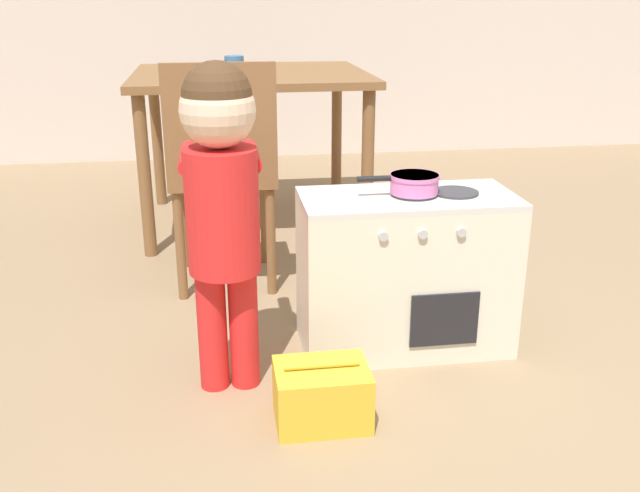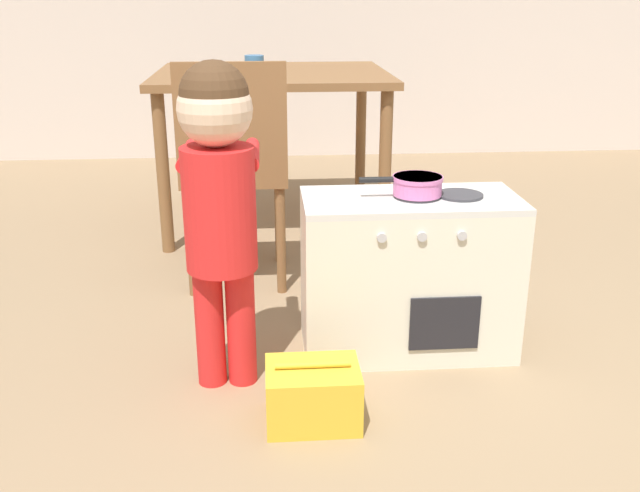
{
  "view_description": "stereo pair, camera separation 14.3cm",
  "coord_description": "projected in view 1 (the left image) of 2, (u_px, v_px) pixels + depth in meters",
  "views": [
    {
      "loc": [
        -0.58,
        -1.31,
        1.12
      ],
      "look_at": [
        -0.28,
        0.7,
        0.38
      ],
      "focal_mm": 40.0,
      "sensor_mm": 36.0,
      "label": 1
    },
    {
      "loc": [
        -0.43,
        -1.32,
        1.12
      ],
      "look_at": [
        -0.28,
        0.7,
        0.38
      ],
      "focal_mm": 40.0,
      "sensor_mm": 36.0,
      "label": 2
    }
  ],
  "objects": [
    {
      "name": "toy_basket",
      "position": [
        322.0,
        394.0,
        1.93
      ],
      "size": [
        0.25,
        0.19,
        0.18
      ],
      "color": "gold",
      "rests_on": "ground_plane"
    },
    {
      "name": "play_kitchen",
      "position": [
        405.0,
        272.0,
        2.3
      ],
      "size": [
        0.67,
        0.34,
        0.52
      ],
      "color": "silver",
      "rests_on": "ground_plane"
    },
    {
      "name": "child_figure",
      "position": [
        221.0,
        186.0,
        1.93
      ],
      "size": [
        0.23,
        0.38,
        0.95
      ],
      "color": "red",
      "rests_on": "ground_plane"
    },
    {
      "name": "dining_chair_near",
      "position": [
        222.0,
        169.0,
        2.68
      ],
      "size": [
        0.4,
        0.4,
        0.88
      ],
      "color": "brown",
      "rests_on": "ground_plane"
    },
    {
      "name": "cup_on_table",
      "position": [
        234.0,
        66.0,
        3.16
      ],
      "size": [
        0.09,
        0.09,
        0.09
      ],
      "color": "teal",
      "rests_on": "dining_table"
    },
    {
      "name": "toy_pot",
      "position": [
        414.0,
        182.0,
        2.2
      ],
      "size": [
        0.26,
        0.15,
        0.06
      ],
      "color": "pink",
      "rests_on": "play_kitchen"
    },
    {
      "name": "dining_table",
      "position": [
        251.0,
        92.0,
        3.4
      ],
      "size": [
        1.1,
        0.94,
        0.75
      ],
      "color": "brown",
      "rests_on": "ground_plane"
    }
  ]
}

